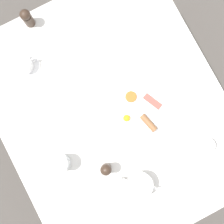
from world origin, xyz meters
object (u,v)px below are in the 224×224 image
object	(u,v)px
water_glass_tall	(61,163)
pepper_grinder	(106,169)
napkin_folded	(145,47)
spoon_for_tea	(63,70)
fork_by_plate	(99,48)
breakfast_plate	(139,111)
teacup_with_saucer_left	(24,65)
salt_grinder	(27,18)
knife_by_plate	(70,115)
teapot_near	(139,184)
creamer_jug	(205,145)

from	to	relation	value
water_glass_tall	pepper_grinder	distance (m)	0.20
napkin_folded	spoon_for_tea	bearing A→B (deg)	-11.89
fork_by_plate	breakfast_plate	bearing A→B (deg)	94.03
teacup_with_saucer_left	salt_grinder	world-z (taller)	salt_grinder
breakfast_plate	fork_by_plate	world-z (taller)	breakfast_plate
teacup_with_saucer_left	water_glass_tall	world-z (taller)	water_glass_tall
knife_by_plate	spoon_for_tea	distance (m)	0.21
teapot_near	water_glass_tall	xyz separation A→B (m)	(0.26, -0.24, 0.01)
teacup_with_saucer_left	spoon_for_tea	xyz separation A→B (m)	(-0.15, 0.10, -0.03)
teapot_near	water_glass_tall	bearing A→B (deg)	178.98
napkin_folded	teacup_with_saucer_left	bearing A→B (deg)	-18.47
creamer_jug	knife_by_plate	xyz separation A→B (m)	(0.48, -0.41, -0.03)
pepper_grinder	knife_by_plate	world-z (taller)	pepper_grinder
teacup_with_saucer_left	knife_by_plate	xyz separation A→B (m)	(-0.08, 0.30, -0.03)
water_glass_tall	creamer_jug	size ratio (longest dim) A/B	1.18
breakfast_plate	teacup_with_saucer_left	world-z (taller)	teacup_with_saucer_left
breakfast_plate	pepper_grinder	distance (m)	0.31
creamer_jug	pepper_grinder	bearing A→B (deg)	-14.54
breakfast_plate	water_glass_tall	distance (m)	0.43
teacup_with_saucer_left	napkin_folded	size ratio (longest dim) A/B	0.90
teapot_near	napkin_folded	distance (m)	0.64
teapot_near	pepper_grinder	size ratio (longest dim) A/B	1.27
napkin_folded	water_glass_tall	bearing A→B (deg)	27.01
pepper_grinder	salt_grinder	size ratio (longest dim) A/B	1.00
fork_by_plate	creamer_jug	bearing A→B (deg)	108.51
creamer_jug	knife_by_plate	distance (m)	0.63
pepper_grinder	fork_by_plate	bearing A→B (deg)	-114.16
breakfast_plate	fork_by_plate	size ratio (longest dim) A/B	2.11
teacup_with_saucer_left	fork_by_plate	xyz separation A→B (m)	(-0.35, 0.08, -0.03)
knife_by_plate	water_glass_tall	bearing A→B (deg)	54.79
teapot_near	pepper_grinder	world-z (taller)	pepper_grinder
teapot_near	water_glass_tall	size ratio (longest dim) A/B	1.40
pepper_grinder	water_glass_tall	bearing A→B (deg)	-34.73
teapot_near	spoon_for_tea	world-z (taller)	teapot_near
teapot_near	knife_by_plate	size ratio (longest dim) A/B	1.05
salt_grinder	water_glass_tall	bearing A→B (deg)	76.29
breakfast_plate	teapot_near	distance (m)	0.33
pepper_grinder	spoon_for_tea	xyz separation A→B (m)	(-0.03, -0.50, -0.06)
breakfast_plate	napkin_folded	world-z (taller)	breakfast_plate
salt_grinder	spoon_for_tea	size ratio (longest dim) A/B	0.91
creamer_jug	fork_by_plate	size ratio (longest dim) A/B	0.71
creamer_jug	knife_by_plate	size ratio (longest dim) A/B	0.63
breakfast_plate	fork_by_plate	bearing A→B (deg)	-85.97
napkin_folded	fork_by_plate	bearing A→B (deg)	-27.44
water_glass_tall	breakfast_plate	bearing A→B (deg)	-173.60
breakfast_plate	knife_by_plate	xyz separation A→B (m)	(0.29, -0.13, -0.01)
creamer_jug	teapot_near	bearing A→B (deg)	1.86
creamer_jug	salt_grinder	size ratio (longest dim) A/B	0.77
breakfast_plate	salt_grinder	size ratio (longest dim) A/B	2.29
salt_grinder	napkin_folded	xyz separation A→B (m)	(-0.43, 0.36, -0.06)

